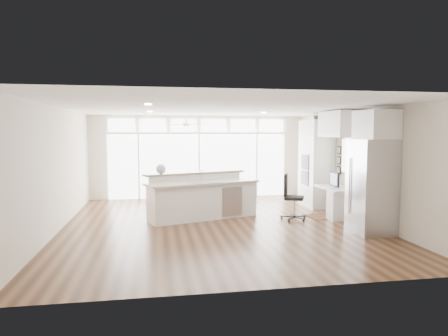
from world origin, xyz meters
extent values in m
cube|color=#3B2012|center=(0.00, 0.00, -0.01)|extent=(7.00, 8.00, 0.02)
cube|color=white|center=(0.00, 0.00, 2.70)|extent=(7.00, 8.00, 0.02)
cube|color=beige|center=(0.00, 4.00, 1.35)|extent=(7.00, 0.04, 2.70)
cube|color=beige|center=(0.00, -4.00, 1.35)|extent=(7.00, 0.04, 2.70)
cube|color=beige|center=(-3.50, 0.00, 1.35)|extent=(0.04, 8.00, 2.70)
cube|color=beige|center=(3.50, 0.00, 1.35)|extent=(0.04, 8.00, 2.70)
cube|color=white|center=(0.00, 3.94, 1.05)|extent=(5.80, 0.06, 2.08)
cube|color=white|center=(0.00, 3.94, 2.38)|extent=(5.90, 0.06, 0.40)
cube|color=white|center=(3.46, 0.30, 1.55)|extent=(0.04, 0.85, 0.85)
cube|color=white|center=(-0.50, 2.80, 2.48)|extent=(1.16, 1.16, 0.32)
cube|color=white|center=(0.00, 0.20, 2.68)|extent=(3.40, 3.00, 0.02)
cube|color=white|center=(3.17, 1.80, 1.25)|extent=(0.64, 1.20, 2.50)
cube|color=white|center=(3.13, 0.30, 0.38)|extent=(0.72, 1.30, 0.76)
cube|color=white|center=(3.17, 0.30, 2.35)|extent=(0.64, 1.30, 0.64)
cube|color=#B7B6BB|center=(3.11, -1.35, 1.00)|extent=(0.76, 0.90, 2.00)
cube|color=white|center=(3.17, -1.35, 2.30)|extent=(0.64, 0.90, 0.60)
cube|color=black|center=(3.46, 0.92, 1.40)|extent=(0.06, 0.22, 0.80)
cube|color=white|center=(-0.25, 0.69, 0.56)|extent=(3.03, 1.93, 1.13)
cube|color=black|center=(2.85, 0.42, 0.01)|extent=(1.10, 0.92, 0.01)
cube|color=black|center=(1.93, 0.13, 0.56)|extent=(0.75, 0.73, 1.11)
sphere|color=silver|center=(-1.28, 0.77, 1.25)|extent=(0.29, 0.29, 0.25)
cube|color=black|center=(3.05, 0.30, 0.97)|extent=(0.10, 0.50, 0.41)
cube|color=white|center=(2.88, 0.30, 0.77)|extent=(0.15, 0.34, 0.02)
imported|color=#2C5825|center=(3.17, 1.80, 2.62)|extent=(0.30, 0.33, 0.25)
camera|label=1|loc=(-1.39, -9.10, 2.13)|focal=32.00mm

